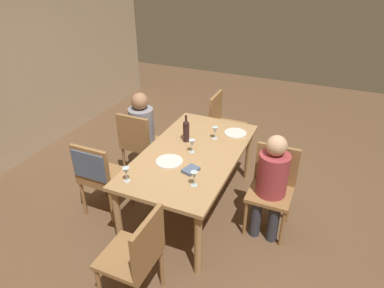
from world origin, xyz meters
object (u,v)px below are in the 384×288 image
at_px(person_man_bearded, 272,180).
at_px(dinner_plate_host, 169,161).
at_px(chair_far_right, 139,141).
at_px(wine_bottle_tall_green, 186,130).
at_px(chair_far_left, 97,171).
at_px(dining_table, 192,158).
at_px(wine_glass_far, 192,144).
at_px(dinner_plate_guest_left, 235,133).
at_px(wine_glass_centre, 215,130).
at_px(chair_near, 273,183).
at_px(wine_glass_near_right, 194,176).
at_px(wine_glass_near_left, 126,172).
at_px(chair_left_end, 137,254).
at_px(chair_right_end, 223,121).
at_px(person_woman_host, 143,128).

xyz_separation_m(person_man_bearded, dinner_plate_host, (-0.25, 1.01, 0.10)).
relative_size(chair_far_right, wine_bottle_tall_green, 2.90).
bearing_deg(wine_bottle_tall_green, chair_far_left, 135.75).
height_order(dining_table, wine_glass_far, wine_glass_far).
bearing_deg(dinner_plate_guest_left, wine_glass_centre, 140.05).
xyz_separation_m(wine_bottle_tall_green, wine_glass_far, (-0.21, -0.16, -0.03)).
xyz_separation_m(wine_glass_centre, dinner_plate_guest_left, (0.21, -0.18, -0.10)).
bearing_deg(wine_glass_far, chair_near, -84.02).
bearing_deg(chair_far_right, wine_glass_near_right, -37.32).
relative_size(chair_near, wine_glass_far, 6.17).
bearing_deg(wine_glass_near_left, dinner_plate_guest_left, -25.84).
height_order(chair_left_end, chair_far_left, same).
bearing_deg(dinner_plate_host, chair_right_end, -1.74).
bearing_deg(wine_bottle_tall_green, chair_near, -96.33).
xyz_separation_m(chair_far_left, wine_glass_centre, (0.92, -1.00, 0.26)).
distance_m(chair_near, wine_glass_near_right, 0.94).
bearing_deg(wine_bottle_tall_green, wine_glass_far, -141.45).
bearing_deg(person_woman_host, wine_glass_far, -26.52).
xyz_separation_m(chair_far_right, chair_right_end, (0.97, -0.79, 0.00)).
relative_size(person_woman_host, person_man_bearded, 1.01).
relative_size(chair_far_right, wine_glass_near_left, 6.17).
relative_size(chair_right_end, wine_glass_centre, 6.17).
bearing_deg(wine_glass_near_right, chair_far_right, 52.68).
xyz_separation_m(chair_far_right, wine_glass_far, (-0.33, -0.88, 0.32)).
distance_m(person_man_bearded, dinner_plate_guest_left, 0.86).
xyz_separation_m(chair_near, wine_glass_near_right, (-0.63, 0.62, 0.32)).
distance_m(person_man_bearded, wine_glass_near_left, 1.42).
distance_m(chair_far_right, dinner_plate_guest_left, 1.23).
bearing_deg(chair_far_right, chair_far_left, -90.00).
relative_size(chair_far_right, person_woman_host, 0.80).
bearing_deg(wine_glass_far, chair_far_right, 69.67).
relative_size(chair_left_end, wine_bottle_tall_green, 2.90).
bearing_deg(wine_glass_near_right, chair_right_end, 10.66).
relative_size(chair_near, wine_glass_near_left, 6.17).
xyz_separation_m(chair_left_end, wine_bottle_tall_green, (1.49, 0.25, 0.35)).
relative_size(chair_right_end, dinner_plate_host, 3.31).
bearing_deg(chair_near, wine_bottle_tall_green, -6.33).
bearing_deg(person_man_bearded, chair_left_end, 58.04).
height_order(dining_table, chair_far_right, chair_far_right).
bearing_deg(chair_near, dinner_plate_host, 19.65).
height_order(chair_far_left, dinner_plate_host, chair_far_left).
distance_m(chair_far_right, chair_far_left, 0.86).
bearing_deg(dining_table, dinner_plate_host, 153.80).
distance_m(chair_far_left, wine_glass_centre, 1.38).
distance_m(chair_near, person_woman_host, 1.79).
xyz_separation_m(chair_near, chair_far_left, (-0.62, 1.75, 0.06)).
bearing_deg(person_woman_host, chair_near, -11.24).
xyz_separation_m(wine_bottle_tall_green, wine_glass_near_left, (-0.93, 0.19, -0.03)).
bearing_deg(dinner_plate_host, dinner_plate_guest_left, -26.47).
height_order(dinner_plate_host, dinner_plate_guest_left, same).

